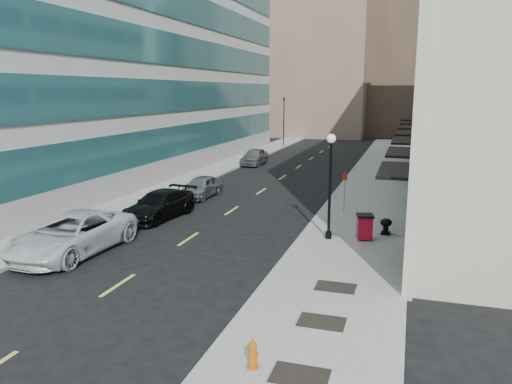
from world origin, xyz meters
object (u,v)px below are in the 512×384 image
Objects in this scene: car_black_pickup at (159,205)px; car_silver_sedan at (201,187)px; traffic_signal at (284,100)px; urn_planter at (386,225)px; lamppost at (330,177)px; trash_bin at (365,226)px; car_white_van at (72,234)px; car_grey_sedan at (254,157)px; sign_post at (345,186)px; fire_hydrant at (253,354)px.

car_black_pickup is 5.72m from car_silver_sedan.
urn_planter is at bearing -68.68° from traffic_signal.
urn_planter is (2.51, 1.50, -2.45)m from lamppost.
car_black_pickup is at bearing 159.94° from trash_bin.
car_black_pickup is at bearing -87.80° from car_silver_sedan.
car_white_van is 11.61m from lamppost.
car_white_van reaches higher than car_grey_sedan.
sign_post is at bearing 48.06° from car_white_van.
car_silver_sedan is (2.30, -31.11, -5.01)m from traffic_signal.
traffic_signal is 35.32m from sign_post.
lamppost is 5.57m from sign_post.
traffic_signal is 16.83m from car_grey_sedan.
fire_hydrant is (10.68, -33.96, -0.26)m from car_grey_sedan.
lamppost reaches higher than car_black_pickup.
lamppost reaches higher than car_white_van.
sign_post reaches higher than car_silver_sedan.
car_black_pickup is at bearing 133.05° from fire_hydrant.
traffic_signal reaches higher than car_silver_sedan.
car_black_pickup is 6.81× the size of fire_hydrant.
traffic_signal is at bearing 100.89° from car_black_pickup.
car_silver_sedan is 15.10m from car_grey_sedan.
lamppost reaches higher than car_silver_sedan.
traffic_signal reaches higher than sign_post.
car_grey_sedan is (-1.08, 15.06, 0.07)m from car_silver_sedan.
trash_bin is 0.51× the size of sign_post.
car_grey_sedan is at bearing 115.53° from lamppost.
fire_hydrant is at bearing -102.42° from sign_post.
car_white_van reaches higher than car_silver_sedan.
trash_bin is (13.51, -38.08, -4.92)m from traffic_signal.
lamppost is at bearing -65.17° from car_grey_sedan.
lamppost is at bearing -72.78° from traffic_signal.
car_grey_sedan reaches higher than trash_bin.
traffic_signal is 9.24× the size of fire_hydrant.
trash_bin is (11.84, 5.35, -0.08)m from car_white_van.
car_grey_sedan is 6.07× the size of fire_hydrant.
urn_planter is at bearing 30.85° from lamppost.
lamppost is at bearing -149.15° from urn_planter.
trash_bin is at bearing 11.27° from lamppost.
car_silver_sedan is at bearing 89.60° from car_white_van.
car_silver_sedan reaches higher than urn_planter.
car_black_pickup is 10.00m from lamppost.
lamppost is (9.60, -1.57, 2.33)m from car_black_pickup.
car_white_van is 1.51× the size of car_silver_sedan.
trash_bin is at bearing 0.95° from car_black_pickup.
car_white_van is at bearing -88.13° from car_black_pickup.
trash_bin is at bearing -70.47° from traffic_signal.
car_silver_sedan is (0.00, 5.72, -0.04)m from car_black_pickup.
car_black_pickup is 1.03× the size of lamppost.
traffic_signal is 40.71m from trash_bin.
fire_hydrant is at bearing -30.19° from car_white_van.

